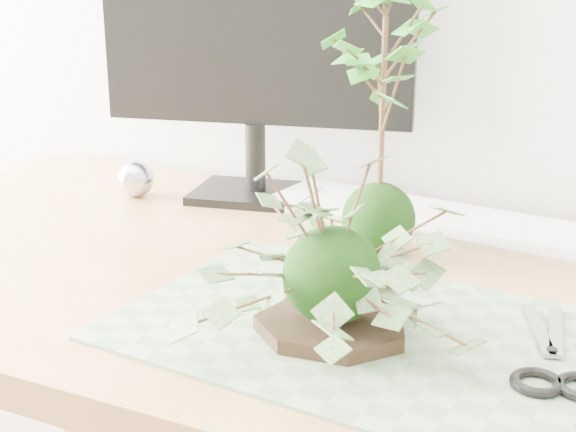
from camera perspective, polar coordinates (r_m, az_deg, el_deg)
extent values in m
cube|color=tan|center=(0.95, 7.44, -6.14)|extent=(1.60, 0.70, 0.04)
cube|color=tan|center=(1.68, -14.65, -9.42)|extent=(0.06, 0.06, 0.70)
cube|color=#64855E|center=(0.83, 5.67, -8.13)|extent=(0.53, 0.37, 0.00)
cylinder|color=black|center=(0.81, 3.07, -7.92)|extent=(0.18, 0.18, 0.01)
sphere|color=black|center=(0.79, 3.14, -4.22)|extent=(0.10, 0.10, 0.10)
sphere|color=black|center=(1.03, 6.45, -0.19)|extent=(0.09, 0.09, 0.09)
cylinder|color=#4F341D|center=(1.00, 6.73, 7.27)|extent=(0.01, 0.01, 0.23)
cube|color=silver|center=(1.17, 9.89, -0.24)|extent=(0.52, 0.21, 0.01)
cube|color=silver|center=(1.17, 9.91, 0.21)|extent=(0.48, 0.18, 0.01)
cube|color=black|center=(1.28, -2.29, 1.59)|extent=(0.22, 0.18, 0.01)
cylinder|color=black|center=(1.26, -2.32, 4.19)|extent=(0.03, 0.03, 0.11)
cube|color=black|center=(1.24, -2.25, 13.64)|extent=(0.48, 0.12, 0.31)
sphere|color=silver|center=(1.30, -10.78, 2.61)|extent=(0.06, 0.06, 0.06)
cube|color=gray|center=(0.85, 18.30, -7.86)|extent=(0.05, 0.11, 0.00)
cube|color=gray|center=(0.85, 19.42, -8.02)|extent=(0.03, 0.12, 0.00)
torus|color=black|center=(0.76, 16.31, -10.94)|extent=(0.06, 0.06, 0.01)
torus|color=black|center=(0.75, 19.20, -11.38)|extent=(0.06, 0.06, 0.01)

